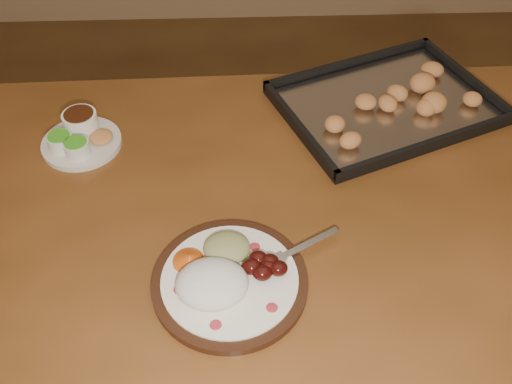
{
  "coord_description": "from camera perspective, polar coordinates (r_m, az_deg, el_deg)",
  "views": [
    {
      "loc": [
        -0.21,
        -0.82,
        1.57
      ],
      "look_at": [
        -0.18,
        -0.05,
        0.77
      ],
      "focal_mm": 40.0,
      "sensor_mm": 36.0,
      "label": 1
    }
  ],
  "objects": [
    {
      "name": "ground",
      "position": [
        1.78,
        6.08,
        -15.9
      ],
      "size": [
        4.0,
        4.0,
        0.0
      ],
      "primitive_type": "plane",
      "color": "brown",
      "rests_on": "ground"
    },
    {
      "name": "dining_table",
      "position": [
        1.18,
        -0.72,
        -4.9
      ],
      "size": [
        1.52,
        0.93,
        0.75
      ],
      "rotation": [
        0.0,
        0.0,
        0.02
      ],
      "color": "brown",
      "rests_on": "ground"
    },
    {
      "name": "baking_tray",
      "position": [
        1.36,
        12.91,
        8.73
      ],
      "size": [
        0.56,
        0.5,
        0.05
      ],
      "rotation": [
        0.0,
        0.0,
        0.39
      ],
      "color": "black",
      "rests_on": "dining_table"
    },
    {
      "name": "dinner_plate",
      "position": [
        0.98,
        -3.02,
        -8.56
      ],
      "size": [
        0.34,
        0.27,
        0.06
      ],
      "rotation": [
        0.0,
        0.0,
        0.46
      ],
      "color": "black",
      "rests_on": "dining_table"
    },
    {
      "name": "condiment_saucer",
      "position": [
        1.28,
        -17.24,
        5.31
      ],
      "size": [
        0.17,
        0.17,
        0.06
      ],
      "rotation": [
        0.0,
        0.0,
        -0.2
      ],
      "color": "silver",
      "rests_on": "dining_table"
    }
  ]
}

